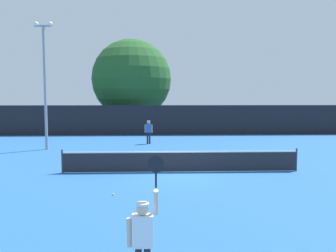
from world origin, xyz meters
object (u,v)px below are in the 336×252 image
at_px(light_pole, 45,78).
at_px(large_tree, 132,79).
at_px(player_receiving, 149,130).
at_px(parked_car_far, 258,121).
at_px(tennis_ball, 113,194).
at_px(parked_car_near, 94,122).
at_px(parked_car_mid, 183,121).
at_px(player_serving, 143,232).

bearing_deg(light_pole, large_tree, 71.03).
bearing_deg(large_tree, player_receiving, -80.22).
height_order(light_pole, parked_car_far, light_pole).
distance_m(player_receiving, tennis_ball, 13.47).
relative_size(large_tree, parked_car_near, 2.20).
bearing_deg(parked_car_far, large_tree, -168.30).
bearing_deg(parked_car_mid, tennis_ball, -94.34).
height_order(player_serving, parked_car_near, player_serving).
height_order(player_receiving, large_tree, large_tree).
xyz_separation_m(player_receiving, large_tree, (-1.94, 11.24, 4.23)).
bearing_deg(large_tree, light_pole, -108.97).
bearing_deg(parked_car_near, player_receiving, -64.35).
bearing_deg(player_serving, light_pole, 112.11).
xyz_separation_m(tennis_ball, parked_car_mid, (4.52, 25.78, 0.74)).
relative_size(tennis_ball, light_pole, 0.01).
xyz_separation_m(tennis_ball, parked_car_far, (13.11, 26.74, 0.74)).
relative_size(player_serving, parked_car_mid, 0.55).
bearing_deg(parked_car_far, light_pole, -136.70).
distance_m(player_serving, player_receiving, 19.43).
height_order(player_serving, light_pole, light_pole).
bearing_deg(parked_car_far, parked_car_mid, -170.45).
bearing_deg(player_serving, parked_car_near, 101.35).
height_order(parked_car_near, parked_car_mid, same).
bearing_deg(player_receiving, tennis_ball, 85.65).
height_order(large_tree, parked_car_near, large_tree).
height_order(player_receiving, parked_car_far, player_receiving).
relative_size(player_receiving, light_pole, 0.21).
bearing_deg(parked_car_far, parked_car_near, -169.60).
xyz_separation_m(player_serving, parked_car_mid, (3.25, 31.82, -0.27)).
relative_size(player_serving, tennis_ball, 35.57).
height_order(player_serving, tennis_ball, player_serving).
bearing_deg(large_tree, parked_car_near, -177.48).
bearing_deg(tennis_ball, player_receiving, 85.65).
distance_m(player_receiving, large_tree, 12.16).
distance_m(parked_car_near, parked_car_mid, 9.47).
bearing_deg(parked_car_far, player_serving, -106.71).
bearing_deg(parked_car_mid, player_serving, -90.23).
distance_m(large_tree, parked_car_mid, 7.15).
relative_size(parked_car_near, parked_car_mid, 0.98).
bearing_deg(parked_car_far, tennis_ball, -112.97).
distance_m(player_serving, tennis_ball, 6.25).
xyz_separation_m(player_serving, parked_car_near, (-6.12, 30.50, -0.27)).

